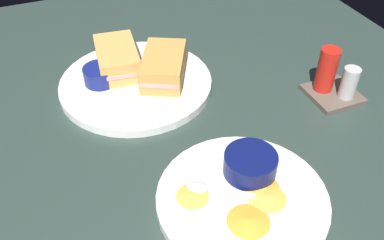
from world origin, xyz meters
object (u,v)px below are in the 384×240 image
(plate_sandwich_main, at_px, (136,84))
(ramekin_light_gravy, at_px, (250,163))
(spoon_by_gravy_ramekin, at_px, (207,189))
(sandwich_half_far, at_px, (117,58))
(plate_chips_companion, at_px, (242,199))
(spoon_by_dark_ramekin, at_px, (128,78))
(condiment_caddy, at_px, (334,81))
(sandwich_half_near, at_px, (164,66))
(ramekin_dark_sauce, at_px, (100,74))

(plate_sandwich_main, distance_m, ramekin_light_gravy, 0.31)
(ramekin_light_gravy, distance_m, spoon_by_gravy_ramekin, 0.08)
(sandwich_half_far, bearing_deg, plate_chips_companion, 11.90)
(spoon_by_dark_ramekin, xyz_separation_m, condiment_caddy, (0.17, 0.34, 0.01))
(sandwich_half_near, distance_m, condiment_caddy, 0.32)
(plate_sandwich_main, bearing_deg, ramekin_light_gravy, 17.26)
(plate_chips_companion, relative_size, condiment_caddy, 2.59)
(plate_sandwich_main, height_order, sandwich_half_near, sandwich_half_near)
(sandwich_half_near, xyz_separation_m, ramekin_dark_sauce, (-0.03, -0.12, -0.01))
(sandwich_half_far, height_order, ramekin_light_gravy, sandwich_half_far)
(plate_sandwich_main, bearing_deg, sandwich_half_far, -158.58)
(ramekin_dark_sauce, height_order, ramekin_light_gravy, ramekin_light_gravy)
(plate_sandwich_main, height_order, ramekin_dark_sauce, ramekin_dark_sauce)
(sandwich_half_far, distance_m, spoon_by_gravy_ramekin, 0.36)
(plate_chips_companion, distance_m, ramekin_light_gravy, 0.05)
(sandwich_half_far, height_order, plate_chips_companion, sandwich_half_far)
(sandwich_half_near, bearing_deg, condiment_caddy, 60.60)
(condiment_caddy, bearing_deg, sandwich_half_far, -121.52)
(ramekin_dark_sauce, xyz_separation_m, condiment_caddy, (0.18, 0.40, 0.00))
(spoon_by_dark_ramekin, height_order, spoon_by_gravy_ramekin, same)
(plate_sandwich_main, relative_size, plate_chips_companion, 1.19)
(spoon_by_dark_ramekin, bearing_deg, ramekin_light_gravy, 18.83)
(spoon_by_dark_ramekin, height_order, plate_chips_companion, spoon_by_dark_ramekin)
(sandwich_half_far, relative_size, plate_chips_companion, 0.57)
(spoon_by_dark_ramekin, bearing_deg, plate_sandwich_main, 53.01)
(spoon_by_gravy_ramekin, bearing_deg, condiment_caddy, 113.32)
(sandwich_half_near, xyz_separation_m, spoon_by_gravy_ramekin, (0.29, -0.04, -0.02))
(sandwich_half_near, relative_size, condiment_caddy, 1.58)
(spoon_by_dark_ramekin, distance_m, condiment_caddy, 0.39)
(plate_sandwich_main, xyz_separation_m, ramekin_light_gravy, (0.29, 0.09, 0.03))
(sandwich_half_far, height_order, ramekin_dark_sauce, sandwich_half_far)
(sandwich_half_near, xyz_separation_m, plate_chips_companion, (0.32, 0.01, -0.03))
(spoon_by_dark_ramekin, relative_size, spoon_by_gravy_ramekin, 1.10)
(ramekin_dark_sauce, distance_m, spoon_by_dark_ramekin, 0.05)
(sandwich_half_near, distance_m, sandwich_half_far, 0.10)
(spoon_by_dark_ramekin, distance_m, spoon_by_gravy_ramekin, 0.31)
(plate_sandwich_main, relative_size, sandwich_half_near, 1.95)
(sandwich_half_near, height_order, ramekin_light_gravy, sandwich_half_near)
(ramekin_dark_sauce, bearing_deg, spoon_by_gravy_ramekin, 13.95)
(sandwich_half_near, height_order, plate_chips_companion, sandwich_half_near)
(plate_sandwich_main, height_order, sandwich_half_far, sandwich_half_far)
(plate_sandwich_main, bearing_deg, spoon_by_gravy_ramekin, 3.23)
(plate_sandwich_main, xyz_separation_m, condiment_caddy, (0.16, 0.33, 0.03))
(sandwich_half_far, relative_size, spoon_by_gravy_ramekin, 1.54)
(ramekin_dark_sauce, distance_m, plate_chips_companion, 0.37)
(sandwich_half_near, xyz_separation_m, ramekin_light_gravy, (0.28, 0.04, -0.01))
(sandwich_half_near, xyz_separation_m, sandwich_half_far, (-0.06, -0.08, 0.00))
(sandwich_half_near, distance_m, ramekin_dark_sauce, 0.12)
(plate_sandwich_main, xyz_separation_m, spoon_by_dark_ramekin, (-0.01, -0.01, 0.01))
(plate_sandwich_main, xyz_separation_m, ramekin_dark_sauce, (-0.02, -0.06, 0.03))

